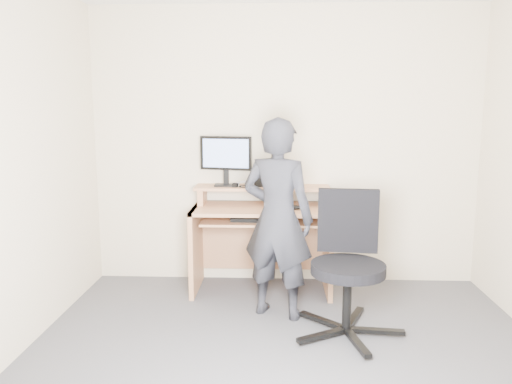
# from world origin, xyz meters

# --- Properties ---
(ground) EXTENTS (3.50, 3.50, 0.00)m
(ground) POSITION_xyz_m (0.00, 0.00, 0.00)
(ground) COLOR #56555A
(ground) RESTS_ON ground
(back_wall) EXTENTS (3.50, 0.02, 2.50)m
(back_wall) POSITION_xyz_m (0.00, 1.75, 1.25)
(back_wall) COLOR beige
(back_wall) RESTS_ON ground
(desk) EXTENTS (1.20, 0.60, 0.91)m
(desk) POSITION_xyz_m (-0.20, 1.53, 0.55)
(desk) COLOR tan
(desk) RESTS_ON ground
(monitor) EXTENTS (0.46, 0.13, 0.44)m
(monitor) POSITION_xyz_m (-0.52, 1.60, 1.18)
(monitor) COLOR black
(monitor) RESTS_ON desk
(external_drive) EXTENTS (0.11, 0.15, 0.20)m
(external_drive) POSITION_xyz_m (-0.22, 1.60, 1.01)
(external_drive) COLOR black
(external_drive) RESTS_ON desk
(travel_mug) EXTENTS (0.10, 0.10, 0.19)m
(travel_mug) POSITION_xyz_m (-0.14, 1.62, 1.01)
(travel_mug) COLOR silver
(travel_mug) RESTS_ON desk
(smartphone) EXTENTS (0.08, 0.14, 0.01)m
(smartphone) POSITION_xyz_m (-0.03, 1.59, 0.92)
(smartphone) COLOR black
(smartphone) RESTS_ON desk
(charger) EXTENTS (0.06, 0.05, 0.03)m
(charger) POSITION_xyz_m (-0.44, 1.54, 0.93)
(charger) COLOR black
(charger) RESTS_ON desk
(headphones) EXTENTS (0.17, 0.17, 0.06)m
(headphones) POSITION_xyz_m (-0.35, 1.63, 0.92)
(headphones) COLOR silver
(headphones) RESTS_ON desk
(keyboard) EXTENTS (0.47, 0.20, 0.03)m
(keyboard) POSITION_xyz_m (-0.23, 1.36, 0.67)
(keyboard) COLOR black
(keyboard) RESTS_ON desk
(mouse) EXTENTS (0.10, 0.07, 0.04)m
(mouse) POSITION_xyz_m (0.09, 1.35, 0.77)
(mouse) COLOR black
(mouse) RESTS_ON desk
(office_chair) EXTENTS (0.77, 0.79, 0.99)m
(office_chair) POSITION_xyz_m (0.44, 0.65, 0.54)
(office_chair) COLOR black
(office_chair) RESTS_ON ground
(person) EXTENTS (0.65, 0.54, 1.53)m
(person) POSITION_xyz_m (-0.06, 0.92, 0.77)
(person) COLOR black
(person) RESTS_ON ground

